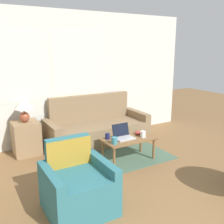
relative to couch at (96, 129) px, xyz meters
The scene contains 12 objects.
wall_back 1.36m from the couch, 151.80° to the left, with size 6.33×0.06×2.60m.
rug 0.64m from the couch, 82.75° to the right, with size 1.62×1.79×0.01m.
couch is the anchor object (origin of this frame).
armchair 2.31m from the couch, 122.39° to the right, with size 0.75×0.72×0.83m.
side_table 1.38m from the couch, behind, with size 0.46×0.46×0.60m.
table_lamp 1.52m from the couch, behind, with size 0.33×0.33×0.46m.
coffee_table 1.08m from the couch, 86.10° to the right, with size 0.90×0.48×0.40m.
laptop 1.04m from the couch, 90.26° to the right, with size 0.32×0.28×0.23m.
cup_navy 1.21m from the couch, 74.98° to the right, with size 0.09×0.09×0.11m.
cup_yellow 1.24m from the couch, 102.99° to the right, with size 0.10×0.10×0.11m.
cup_white 0.99m from the couch, 105.48° to the right, with size 0.08×0.08×0.10m.
snack_bowl 1.07m from the couch, 71.16° to the right, with size 0.14×0.14×0.06m.
Camera 1 is at (-1.51, -0.98, 1.89)m, focal length 42.00 mm.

